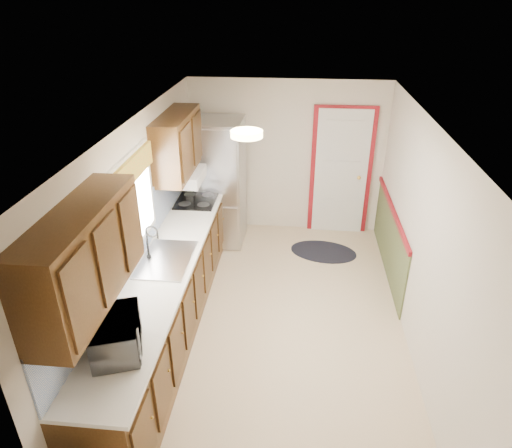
# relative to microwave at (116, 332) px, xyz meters

# --- Properties ---
(room_shell) EXTENTS (3.20, 5.20, 2.52)m
(room_shell) POSITION_rel_microwave_xyz_m (1.20, 1.59, 0.07)
(room_shell) COLOR beige
(room_shell) RESTS_ON ground
(kitchen_run) EXTENTS (0.63, 4.00, 2.20)m
(kitchen_run) POSITION_rel_microwave_xyz_m (-0.04, 1.30, -0.32)
(kitchen_run) COLOR #39210C
(kitchen_run) RESTS_ON ground
(back_wall_trim) EXTENTS (1.12, 2.30, 2.08)m
(back_wall_trim) POSITION_rel_microwave_xyz_m (2.19, 3.80, -0.24)
(back_wall_trim) COLOR maroon
(back_wall_trim) RESTS_ON ground
(ceiling_fixture) EXTENTS (0.30, 0.30, 0.06)m
(ceiling_fixture) POSITION_rel_microwave_xyz_m (0.90, 1.39, 1.23)
(ceiling_fixture) COLOR #FFD88C
(ceiling_fixture) RESTS_ON room_shell
(microwave) EXTENTS (0.47, 0.62, 0.37)m
(microwave) POSITION_rel_microwave_xyz_m (0.00, 0.00, 0.00)
(microwave) COLOR white
(microwave) RESTS_ON kitchen_run
(refrigerator) EXTENTS (0.81, 0.80, 1.91)m
(refrigerator) POSITION_rel_microwave_xyz_m (0.18, 3.59, -0.17)
(refrigerator) COLOR #B7B7BC
(refrigerator) RESTS_ON ground
(rug) EXTENTS (1.09, 0.81, 0.01)m
(rug) POSITION_rel_microwave_xyz_m (1.82, 3.30, -1.12)
(rug) COLOR black
(rug) RESTS_ON ground
(cooktop) EXTENTS (0.53, 0.64, 0.02)m
(cooktop) POSITION_rel_microwave_xyz_m (0.01, 2.93, -0.18)
(cooktop) COLOR black
(cooktop) RESTS_ON kitchen_run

